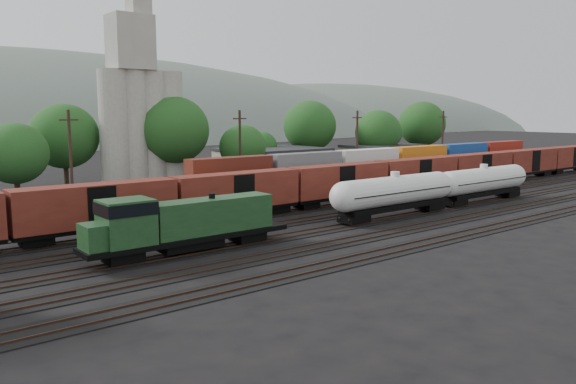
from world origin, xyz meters
TOP-DOWN VIEW (x-y plane):
  - ground at (0.00, 0.00)m, footprint 600.00×600.00m
  - tracks at (0.00, 0.00)m, footprint 180.00×33.20m
  - green_locomotive at (-12.15, -5.00)m, footprint 18.10×3.19m
  - tank_car_a at (14.44, -5.00)m, footprint 18.66×3.34m
  - tank_car_b at (31.82, -5.00)m, footprint 18.08×3.24m
  - orange_locomotive at (-3.82, 10.00)m, footprint 15.97×2.66m
  - boxcar_string at (0.16, 5.00)m, footprint 169.00×2.90m
  - container_wall at (4.37, 15.00)m, footprint 160.00×2.60m
  - grain_silo at (3.28, 36.00)m, footprint 13.40×5.00m
  - industrial_sheds at (6.63, 35.25)m, footprint 119.38×17.26m
  - tree_band at (11.52, 37.37)m, footprint 162.54×22.52m
  - utility_poles at (0.00, 22.00)m, footprint 122.20×0.36m

SIDE VIEW (x-z plane):
  - ground at x=0.00m, z-range 0.00..0.00m
  - tracks at x=0.00m, z-range -0.05..0.15m
  - orange_locomotive at x=-3.82m, z-range 0.30..4.30m
  - industrial_sheds at x=6.63m, z-range 0.01..5.11m
  - green_locomotive at x=-12.15m, z-range 0.33..5.12m
  - container_wall at x=4.37m, z-range -0.14..5.66m
  - tank_car_b at x=31.82m, z-range 0.44..5.18m
  - tank_car_a at x=14.44m, z-range 0.44..5.33m
  - boxcar_string at x=0.16m, z-range 1.02..5.22m
  - utility_poles at x=0.00m, z-range 0.21..12.21m
  - tree_band at x=11.52m, z-range 0.74..15.03m
  - grain_silo at x=3.28m, z-range -3.24..25.76m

